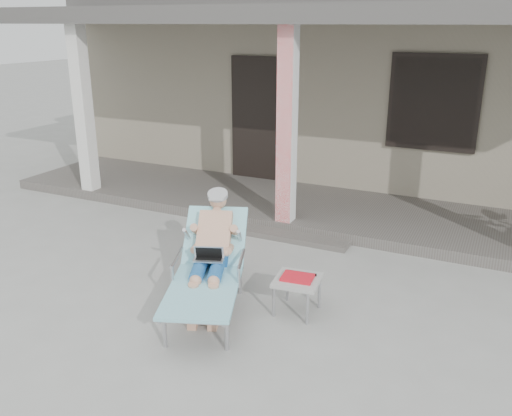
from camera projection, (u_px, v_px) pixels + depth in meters
The scene contains 7 objects.
ground at pixel (209, 295), 5.83m from camera, with size 60.00×60.00×0.00m, color #9E9E99.
house at pixel (370, 81), 10.83m from camera, with size 10.40×5.40×3.30m.
porch_deck at pixel (306, 207), 8.36m from camera, with size 10.00×2.00×0.15m, color #605B56.
porch_overhang at pixel (311, 22), 7.43m from camera, with size 10.00×2.30×2.85m.
porch_step at pixel (277, 234), 7.39m from camera, with size 2.00×0.30×0.07m, color #605B56.
lounger at pixel (209, 241), 5.44m from camera, with size 1.21×1.80×1.14m.
side_table at pixel (297, 282), 5.39m from camera, with size 0.49×0.49×0.40m.
Camera 1 is at (2.69, -4.48, 2.79)m, focal length 38.00 mm.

